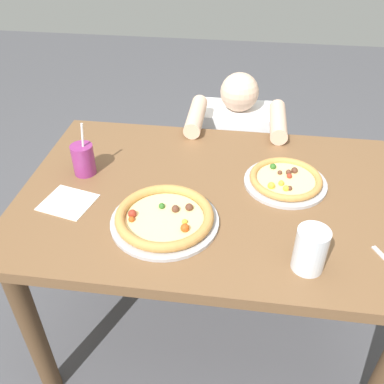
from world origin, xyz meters
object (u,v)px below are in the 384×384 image
(pizza_far, at_px, (285,180))
(pizza_near, at_px, (165,218))
(diner_seated, at_px, (234,165))
(drink_cup_colored, at_px, (83,159))
(water_cup_clear, at_px, (310,249))

(pizza_far, bearing_deg, pizza_near, -145.72)
(pizza_near, bearing_deg, diner_seated, 78.03)
(pizza_near, relative_size, drink_cup_colored, 1.69)
(pizza_near, relative_size, pizza_far, 1.18)
(pizza_near, distance_m, drink_cup_colored, 0.41)
(pizza_far, relative_size, water_cup_clear, 2.18)
(pizza_far, bearing_deg, water_cup_clear, -83.35)
(pizza_near, distance_m, pizza_far, 0.46)
(pizza_near, bearing_deg, pizza_far, 34.28)
(diner_seated, bearing_deg, pizza_near, -101.97)
(water_cup_clear, bearing_deg, drink_cup_colored, 154.81)
(water_cup_clear, height_order, diner_seated, diner_seated)
(pizza_far, bearing_deg, drink_cup_colored, -177.78)
(drink_cup_colored, distance_m, water_cup_clear, 0.84)
(drink_cup_colored, relative_size, diner_seated, 0.22)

